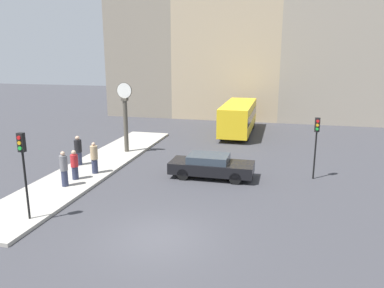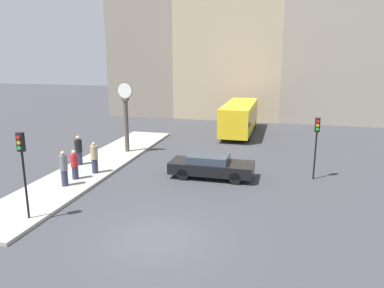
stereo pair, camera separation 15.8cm
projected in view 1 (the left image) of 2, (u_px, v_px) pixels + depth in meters
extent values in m
plane|color=#38383D|center=(158.00, 238.00, 14.03)|extent=(120.00, 120.00, 0.00)
cube|color=#A39E93|center=(96.00, 166.00, 22.70)|extent=(3.23, 19.19, 0.15)
cube|color=gray|center=(146.00, 54.00, 40.92)|extent=(7.34, 5.00, 13.19)
cube|color=tan|center=(228.00, 26.00, 38.16)|extent=(10.80, 5.00, 18.78)
cube|color=gray|center=(338.00, 40.00, 36.01)|extent=(10.61, 5.00, 15.93)
cube|color=black|center=(212.00, 167.00, 20.68)|extent=(4.59, 1.83, 0.61)
cube|color=#2D3842|center=(209.00, 158.00, 20.60)|extent=(2.21, 1.64, 0.41)
cylinder|color=black|center=(239.00, 169.00, 21.17)|extent=(0.64, 0.22, 0.64)
cylinder|color=black|center=(235.00, 178.00, 19.65)|extent=(0.64, 0.22, 0.64)
cylinder|color=black|center=(190.00, 166.00, 21.83)|extent=(0.64, 0.22, 0.64)
cylinder|color=black|center=(183.00, 174.00, 20.31)|extent=(0.64, 0.22, 0.64)
cube|color=gold|center=(238.00, 117.00, 31.68)|extent=(2.32, 8.13, 2.24)
cube|color=#1E232D|center=(238.00, 115.00, 31.64)|extent=(2.35, 7.96, 0.68)
cylinder|color=black|center=(253.00, 124.00, 34.06)|extent=(0.28, 0.90, 0.90)
cylinder|color=black|center=(230.00, 123.00, 34.53)|extent=(0.28, 0.90, 0.90)
cylinder|color=black|center=(247.00, 135.00, 29.31)|extent=(0.28, 0.90, 0.90)
cylinder|color=black|center=(221.00, 134.00, 29.78)|extent=(0.28, 0.90, 0.90)
cylinder|color=black|center=(26.00, 186.00, 14.95)|extent=(0.09, 0.09, 2.83)
cube|color=black|center=(21.00, 142.00, 14.53)|extent=(0.26, 0.20, 0.76)
cylinder|color=red|center=(19.00, 138.00, 14.36)|extent=(0.15, 0.04, 0.15)
cylinder|color=orange|center=(19.00, 143.00, 14.41)|extent=(0.15, 0.04, 0.15)
cylinder|color=green|center=(20.00, 148.00, 14.46)|extent=(0.15, 0.04, 0.15)
cylinder|color=black|center=(315.00, 156.00, 20.27)|extent=(0.09, 0.09, 2.64)
cube|color=black|center=(317.00, 125.00, 19.87)|extent=(0.26, 0.20, 0.76)
cylinder|color=red|center=(318.00, 121.00, 19.71)|extent=(0.15, 0.04, 0.15)
cylinder|color=orange|center=(317.00, 125.00, 19.76)|extent=(0.15, 0.04, 0.15)
cylinder|color=green|center=(317.00, 129.00, 19.81)|extent=(0.15, 0.04, 0.15)
cylinder|color=#4C473D|center=(126.00, 126.00, 25.28)|extent=(0.29, 0.29, 3.48)
cube|color=#4C473D|center=(125.00, 99.00, 24.84)|extent=(0.38, 0.38, 0.17)
cylinder|color=#4C473D|center=(124.00, 91.00, 24.70)|extent=(1.08, 0.04, 1.08)
cylinder|color=white|center=(124.00, 91.00, 24.70)|extent=(1.00, 0.06, 1.00)
cylinder|color=#2D334C|center=(75.00, 173.00, 19.96)|extent=(0.33, 0.33, 0.70)
cylinder|color=red|center=(74.00, 161.00, 19.80)|extent=(0.39, 0.39, 0.66)
sphere|color=tan|center=(74.00, 153.00, 19.69)|extent=(0.24, 0.24, 0.24)
cylinder|color=#2D334C|center=(65.00, 178.00, 18.92)|extent=(0.33, 0.33, 0.83)
cylinder|color=slate|center=(63.00, 163.00, 18.73)|extent=(0.38, 0.38, 0.77)
sphere|color=tan|center=(63.00, 154.00, 18.61)|extent=(0.22, 0.22, 0.22)
cylinder|color=#2D334C|center=(95.00, 166.00, 20.96)|extent=(0.34, 0.34, 0.81)
cylinder|color=tan|center=(94.00, 153.00, 20.77)|extent=(0.40, 0.40, 0.76)
sphere|color=tan|center=(93.00, 144.00, 20.66)|extent=(0.20, 0.20, 0.20)
cylinder|color=#2D334C|center=(79.00, 158.00, 22.52)|extent=(0.37, 0.37, 0.80)
cylinder|color=black|center=(78.00, 146.00, 22.33)|extent=(0.44, 0.44, 0.74)
sphere|color=tan|center=(77.00, 138.00, 22.22)|extent=(0.25, 0.25, 0.25)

